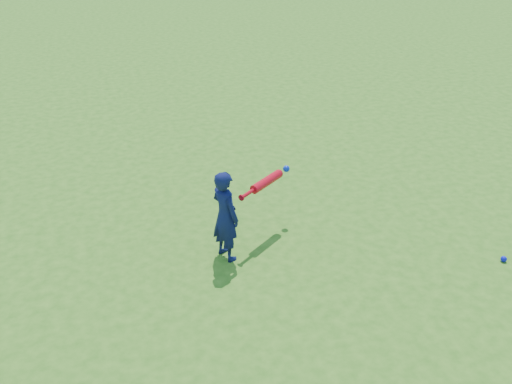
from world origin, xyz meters
TOP-DOWN VIEW (x-y plane):
  - ground at (0.00, 0.00)m, footprint 80.00×80.00m
  - child at (0.55, 0.03)m, footprint 0.35×0.41m
  - ground_ball_blue at (3.18, -0.80)m, footprint 0.06×0.06m
  - bat_swing at (1.09, 0.38)m, footprint 0.68×0.55m

SIDE VIEW (x-z plane):
  - ground at x=0.00m, z-range 0.00..0.00m
  - ground_ball_blue at x=3.18m, z-range 0.00..0.06m
  - child at x=0.55m, z-range 0.00..0.95m
  - bat_swing at x=1.09m, z-range 0.56..0.66m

